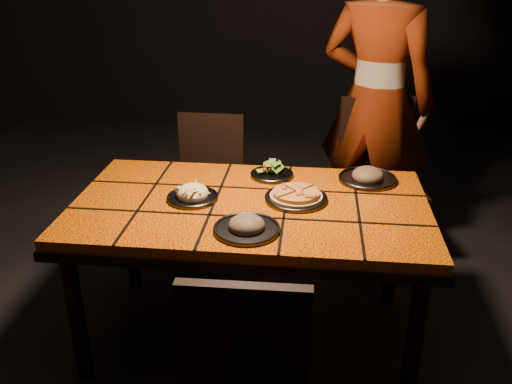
# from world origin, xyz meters

# --- Properties ---
(room_shell) EXTENTS (6.04, 7.04, 3.08)m
(room_shell) POSITION_xyz_m (0.00, 0.00, 1.50)
(room_shell) COLOR black
(room_shell) RESTS_ON ground
(dining_table) EXTENTS (1.62, 0.92, 0.75)m
(dining_table) POSITION_xyz_m (0.00, 0.00, 0.67)
(dining_table) COLOR #E56007
(dining_table) RESTS_ON ground
(chair_near) EXTENTS (0.42, 0.42, 0.91)m
(chair_near) POSITION_xyz_m (0.08, -0.79, 0.52)
(chair_near) COLOR black
(chair_near) RESTS_ON ground
(chair_far_left) EXTENTS (0.41, 0.41, 0.89)m
(chair_far_left) POSITION_xyz_m (-0.35, 0.80, 0.51)
(chair_far_left) COLOR black
(chair_far_left) RESTS_ON ground
(chair_far_right) EXTENTS (0.53, 0.53, 0.99)m
(chair_far_right) POSITION_xyz_m (0.67, 0.93, 0.57)
(chair_far_right) COLOR black
(chair_far_right) RESTS_ON ground
(diner) EXTENTS (0.82, 0.70, 1.91)m
(diner) POSITION_xyz_m (0.63, 1.04, 0.96)
(diner) COLOR brown
(diner) RESTS_ON ground
(plate_pizza) EXTENTS (0.34, 0.34, 0.04)m
(plate_pizza) POSITION_xyz_m (0.20, 0.04, 0.77)
(plate_pizza) COLOR #393A3E
(plate_pizza) RESTS_ON dining_table
(plate_pasta) EXTENTS (0.24, 0.24, 0.08)m
(plate_pasta) POSITION_xyz_m (-0.27, -0.00, 0.77)
(plate_pasta) COLOR #393A3E
(plate_pasta) RESTS_ON dining_table
(plate_salad) EXTENTS (0.22, 0.22, 0.07)m
(plate_salad) POSITION_xyz_m (0.07, 0.31, 0.78)
(plate_salad) COLOR #393A3E
(plate_salad) RESTS_ON dining_table
(plate_mushroom_a) EXTENTS (0.27, 0.27, 0.09)m
(plate_mushroom_a) POSITION_xyz_m (0.02, -0.27, 0.77)
(plate_mushroom_a) COLOR #393A3E
(plate_mushroom_a) RESTS_ON dining_table
(plate_mushroom_b) EXTENTS (0.29, 0.29, 0.09)m
(plate_mushroom_b) POSITION_xyz_m (0.55, 0.31, 0.77)
(plate_mushroom_b) COLOR #393A3E
(plate_mushroom_b) RESTS_ON dining_table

